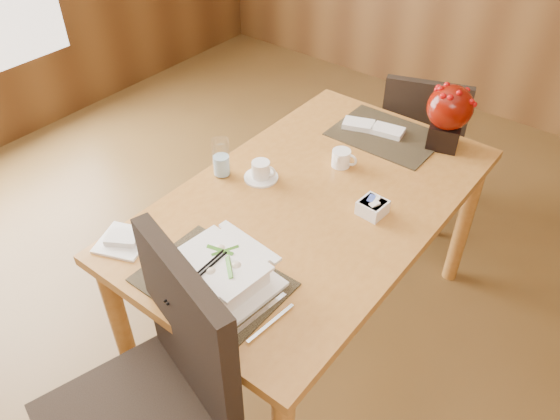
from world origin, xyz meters
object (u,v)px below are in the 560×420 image
Objects in this scene: water_glass at (221,158)px; sugar_caddy at (372,207)px; coffee_cup at (261,172)px; near_chair at (158,392)px; berry_decor at (449,113)px; dining_table at (312,217)px; creamer_jug at (341,158)px; far_chair at (420,143)px; soup_setting at (221,274)px; bread_plate at (123,241)px.

sugar_caddy is at bearing 14.96° from water_glass.
coffee_cup is 0.91m from near_chair.
water_glass is at bearing -129.19° from berry_decor.
creamer_jug is (-0.03, 0.24, 0.13)m from dining_table.
berry_decor reaches higher than far_chair.
near_chair reaches higher than sugar_caddy.
soup_setting is 0.79m from creamer_jug.
near_chair is at bearing -70.81° from coffee_cup.
far_chair is (0.00, 0.96, -0.15)m from dining_table.
far_chair is (0.37, 1.07, -0.33)m from water_glass.
water_glass is 0.61m from sugar_caddy.
coffee_cup is at bearing 57.75° from far_chair.
coffee_cup is 1.48× the size of sugar_caddy.
sugar_caddy is (0.18, 0.60, -0.03)m from soup_setting.
dining_table is 0.87m from near_chair.
near_chair is (-0.16, -0.92, -0.19)m from sugar_caddy.
soup_setting is at bearing -99.14° from berry_decor.
far_chair is at bearing 76.01° from creamer_jug.
berry_decor is at bearing 99.91° from near_chair.
bread_plate is at bearing -166.31° from soup_setting.
soup_setting is at bearing -62.45° from coffee_cup.
soup_setting is 1.54m from far_chair.
soup_setting reaches higher than sugar_caddy.
sugar_caddy is (0.45, 0.08, -0.01)m from coffee_cup.
dining_table is at bearing 7.01° from coffee_cup.
bread_plate is (-0.14, -0.57, -0.03)m from coffee_cup.
coffee_cup is at bearing 76.53° from bread_plate.
sugar_caddy is 0.59m from berry_decor.
creamer_jug is 0.78m from far_chair.
sugar_caddy is 0.95m from near_chair.
bread_plate is at bearing -103.47° from coffee_cup.
coffee_cup is 0.46m from sugar_caddy.
dining_table is 0.57m from soup_setting.
near_chair is at bearing -99.95° from sugar_caddy.
berry_decor is (0.46, 0.66, 0.12)m from coffee_cup.
water_glass is at bearing -164.32° from dining_table.
dining_table is at bearing -93.15° from creamer_jug.
sugar_caddy is at bearing 96.33° from near_chair.
sugar_caddy is 0.10× the size of far_chair.
soup_setting is (0.04, -0.55, 0.16)m from dining_table.
sugar_caddy is at bearing 84.63° from far_chair.
creamer_jug is 0.35× the size of berry_decor.
coffee_cup reaches higher than sugar_caddy.
dining_table is 16.46× the size of sugar_caddy.
creamer_jug is (0.20, 0.27, 0.00)m from coffee_cup.
water_glass is (-0.41, 0.44, 0.02)m from soup_setting.
coffee_cup is at bearing 123.32° from soup_setting.
far_chair is at bearing 89.97° from dining_table.
berry_decor is at bearing 64.14° from bread_plate.
far_chair is (-0.23, 0.33, -0.40)m from berry_decor.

